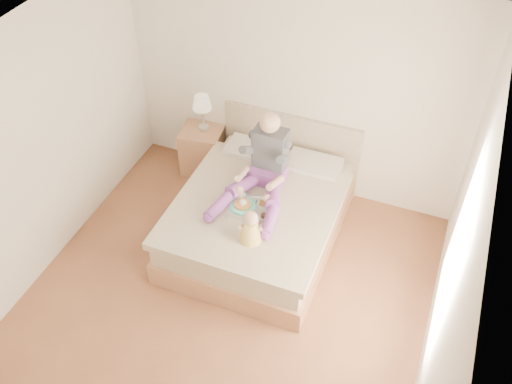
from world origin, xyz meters
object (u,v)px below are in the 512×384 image
at_px(nightstand, 203,150).
at_px(tray, 251,206).
at_px(bed, 261,213).
at_px(adult, 263,169).
at_px(baby, 251,228).

xyz_separation_m(nightstand, tray, (1.08, -1.04, 0.33)).
relative_size(bed, tray, 4.19).
xyz_separation_m(adult, baby, (0.16, -0.77, -0.11)).
bearing_deg(baby, bed, 87.94).
bearing_deg(nightstand, tray, -51.14).
distance_m(bed, baby, 0.80).
height_order(bed, tray, bed).
bearing_deg(baby, tray, 97.53).
bearing_deg(tray, adult, 80.02).
relative_size(nightstand, tray, 1.18).
xyz_separation_m(bed, nightstand, (-1.11, 0.80, -0.01)).
bearing_deg(adult, nightstand, 149.37).
bearing_deg(nightstand, adult, -39.58).
height_order(adult, tray, adult).
height_order(bed, baby, bed).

